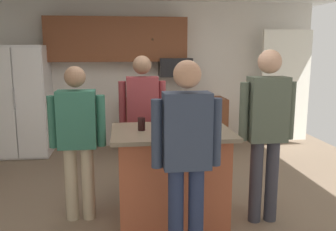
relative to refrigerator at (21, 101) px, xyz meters
The scene contains 19 objects.
floor 3.24m from the refrigerator, 49.98° to the right, with size 7.04×7.04×0.00m, color #7F6B56.
back_wall 2.08m from the refrigerator, 11.81° to the left, with size 6.40×0.10×2.60m, color silver.
french_door_window_panel 4.60m from the refrigerator, ahead, with size 0.90×0.06×2.00m, color white.
cabinet_run_upper 1.91m from the refrigerator, ahead, with size 2.40×0.38×0.75m.
cabinet_run_lower 2.64m from the refrigerator, ahead, with size 1.80×0.63×0.90m.
refrigerator is the anchor object (origin of this frame).
microwave_over_range 2.66m from the refrigerator, ahead, with size 0.56×0.40×0.32m, color black.
kitchen_island 3.44m from the refrigerator, 50.49° to the right, with size 1.22×0.89×0.95m.
person_elder_center 4.06m from the refrigerator, 57.51° to the right, with size 0.57×0.22×1.69m.
person_host_foreground 2.82m from the refrigerator, 64.44° to the right, with size 0.57×0.22×1.61m.
person_guest_left 4.19m from the refrigerator, 42.29° to the right, with size 0.57×0.23×1.77m.
person_guest_right 2.67m from the refrigerator, 44.21° to the right, with size 0.57×0.22×1.69m.
glass_stout_tall 3.21m from the refrigerator, 54.47° to the right, with size 0.07×0.07×0.13m.
tumbler_amber 3.55m from the refrigerator, 55.17° to the right, with size 0.07×0.07×0.14m.
glass_short_whisky 3.22m from the refrigerator, 48.14° to the right, with size 0.06×0.06×0.15m.
mug_ceramic_white 3.67m from the refrigerator, 51.02° to the right, with size 0.13×0.08×0.11m.
glass_dark_ale 3.31m from the refrigerator, 52.37° to the right, with size 0.07×0.07×0.13m.
glass_pilsner 3.46m from the refrigerator, 42.77° to the right, with size 0.07×0.07×0.15m.
serving_tray 3.51m from the refrigerator, 48.24° to the right, with size 0.44×0.30×0.04m.
Camera 1 is at (-0.32, -3.83, 1.78)m, focal length 38.75 mm.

